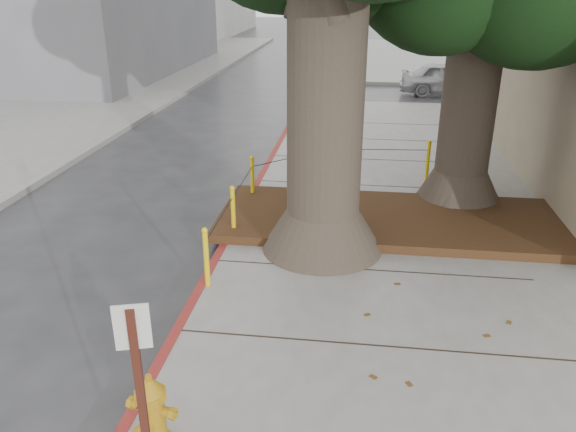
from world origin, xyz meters
name	(u,v)px	position (x,y,z in m)	size (l,w,h in m)	color
ground	(329,352)	(0.00, 0.00, 0.00)	(140.00, 140.00, 0.00)	#28282B
sidewalk_far	(460,58)	(6.00, 30.00, 0.07)	(16.00, 20.00, 0.15)	slate
curb_red	(222,251)	(-2.00, 2.50, 0.07)	(0.14, 26.00, 0.16)	maroon
planter_bed	(390,220)	(0.90, 3.90, 0.23)	(6.40, 2.60, 0.16)	black
bollard_ring	(300,185)	(-0.87, 4.38, 0.66)	(3.79, 5.39, 0.95)	yellow
fire_hydrant	(152,413)	(-1.58, -1.94, 0.56)	(0.45, 0.43, 0.85)	#BC8413
signpost	(146,431)	(-1.12, -3.09, 1.48)	(0.23, 0.08, 2.35)	#471911
car_silver	(449,79)	(3.74, 17.95, 0.67)	(1.58, 3.94, 1.34)	#B4B4BA
car_dark	(120,68)	(-10.75, 18.93, 0.68)	(1.91, 4.69, 1.36)	black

